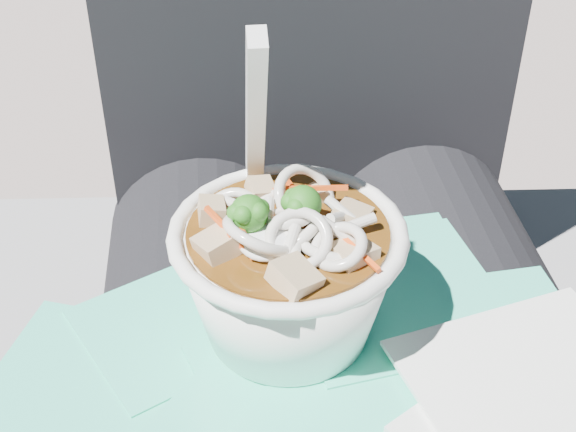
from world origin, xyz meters
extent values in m
cylinder|color=black|center=(0.10, 0.00, 0.55)|extent=(0.16, 0.48, 0.16)
cube|color=#31CEA7|center=(0.02, 0.06, 0.64)|extent=(0.14, 0.14, 0.00)
cube|color=#31CEA7|center=(0.07, 0.00, 0.64)|extent=(0.14, 0.11, 0.00)
cube|color=#31CEA7|center=(-0.15, -0.05, 0.64)|extent=(0.21, 0.20, 0.00)
cube|color=#31CEA7|center=(-0.11, 0.03, 0.64)|extent=(0.16, 0.15, 0.00)
cube|color=#31CEA7|center=(0.03, -0.07, 0.64)|extent=(0.20, 0.17, 0.00)
cube|color=#31CEA7|center=(-0.01, -0.05, 0.64)|extent=(0.20, 0.20, 0.00)
cube|color=#31CEA7|center=(0.02, -0.04, 0.64)|extent=(0.15, 0.15, 0.00)
cube|color=#31CEA7|center=(0.00, -0.05, 0.65)|extent=(0.27, 0.27, 0.00)
cube|color=#31CEA7|center=(0.01, -0.08, 0.65)|extent=(0.22, 0.21, 0.00)
cube|color=#31CEA7|center=(0.03, 0.03, 0.65)|extent=(0.15, 0.15, 0.00)
cube|color=white|center=(0.09, -0.07, 0.66)|extent=(0.16, 0.16, 0.00)
torus|color=white|center=(-0.05, 0.00, 0.72)|extent=(0.13, 0.13, 0.01)
cylinder|color=#47280A|center=(-0.05, 0.00, 0.72)|extent=(0.11, 0.11, 0.01)
torus|color=silver|center=(-0.04, 0.00, 0.72)|extent=(0.05, 0.04, 0.03)
torus|color=silver|center=(-0.03, 0.03, 0.73)|extent=(0.05, 0.04, 0.04)
torus|color=silver|center=(-0.06, -0.01, 0.73)|extent=(0.06, 0.06, 0.03)
torus|color=silver|center=(-0.05, 0.02, 0.72)|extent=(0.05, 0.05, 0.02)
torus|color=silver|center=(-0.04, -0.02, 0.73)|extent=(0.05, 0.04, 0.03)
torus|color=silver|center=(-0.04, 0.00, 0.73)|extent=(0.04, 0.04, 0.02)
torus|color=silver|center=(-0.02, -0.02, 0.73)|extent=(0.03, 0.03, 0.02)
torus|color=silver|center=(-0.04, 0.00, 0.72)|extent=(0.03, 0.04, 0.04)
torus|color=silver|center=(-0.03, -0.02, 0.72)|extent=(0.04, 0.05, 0.03)
torus|color=silver|center=(-0.02, -0.01, 0.72)|extent=(0.05, 0.05, 0.02)
torus|color=silver|center=(-0.08, 0.02, 0.72)|extent=(0.04, 0.04, 0.03)
cylinder|color=silver|center=(-0.05, -0.02, 0.73)|extent=(0.02, 0.02, 0.02)
cylinder|color=silver|center=(-0.07, 0.02, 0.73)|extent=(0.02, 0.03, 0.01)
cylinder|color=silver|center=(-0.06, 0.00, 0.73)|extent=(0.01, 0.03, 0.01)
cylinder|color=silver|center=(-0.02, -0.01, 0.73)|extent=(0.03, 0.02, 0.02)
cylinder|color=silver|center=(-0.01, -0.01, 0.73)|extent=(0.03, 0.01, 0.01)
cylinder|color=silver|center=(-0.01, 0.01, 0.73)|extent=(0.02, 0.02, 0.01)
cylinder|color=silver|center=(-0.02, 0.00, 0.73)|extent=(0.02, 0.02, 0.02)
cylinder|color=#659347|center=(-0.04, 0.00, 0.73)|extent=(0.01, 0.01, 0.01)
sphere|color=#185B14|center=(-0.04, 0.00, 0.74)|extent=(0.02, 0.02, 0.02)
sphere|color=#185B14|center=(-0.04, 0.00, 0.74)|extent=(0.01, 0.01, 0.01)
sphere|color=#185B14|center=(-0.04, 0.00, 0.74)|extent=(0.01, 0.01, 0.01)
sphere|color=#185B14|center=(-0.04, 0.01, 0.74)|extent=(0.01, 0.01, 0.01)
sphere|color=#185B14|center=(-0.04, 0.01, 0.74)|extent=(0.01, 0.01, 0.01)
cylinder|color=#659347|center=(-0.07, 0.00, 0.73)|extent=(0.01, 0.01, 0.01)
sphere|color=#185B14|center=(-0.07, 0.00, 0.74)|extent=(0.02, 0.02, 0.02)
sphere|color=#185B14|center=(-0.07, -0.01, 0.74)|extent=(0.01, 0.01, 0.01)
sphere|color=#185B14|center=(-0.07, 0.00, 0.74)|extent=(0.01, 0.01, 0.01)
sphere|color=#185B14|center=(-0.06, 0.00, 0.74)|extent=(0.01, 0.01, 0.01)
sphere|color=#185B14|center=(-0.06, -0.01, 0.74)|extent=(0.01, 0.01, 0.01)
cube|color=#E84A13|center=(-0.04, 0.01, 0.73)|extent=(0.01, 0.04, 0.00)
cube|color=#E84A13|center=(-0.04, 0.02, 0.73)|extent=(0.01, 0.04, 0.01)
cube|color=#E84A13|center=(-0.03, 0.03, 0.74)|extent=(0.04, 0.01, 0.01)
cube|color=#E84A13|center=(-0.06, 0.01, 0.73)|extent=(0.03, 0.02, 0.00)
cube|color=#E84A13|center=(-0.04, 0.02, 0.73)|extent=(0.01, 0.03, 0.00)
cube|color=#E84A13|center=(-0.06, 0.00, 0.73)|extent=(0.04, 0.03, 0.01)
cube|color=#E84A13|center=(-0.08, -0.01, 0.73)|extent=(0.03, 0.03, 0.02)
cube|color=#E84A13|center=(-0.01, -0.02, 0.73)|extent=(0.02, 0.04, 0.00)
cube|color=#E84A13|center=(-0.03, 0.03, 0.73)|extent=(0.02, 0.04, 0.01)
cube|color=#E84A13|center=(-0.03, 0.01, 0.73)|extent=(0.03, 0.04, 0.01)
cube|color=tan|center=(-0.01, 0.01, 0.73)|extent=(0.03, 0.03, 0.02)
cube|color=tan|center=(-0.03, 0.03, 0.72)|extent=(0.02, 0.02, 0.01)
cube|color=tan|center=(-0.06, 0.04, 0.73)|extent=(0.02, 0.02, 0.01)
cube|color=tan|center=(-0.09, 0.02, 0.73)|extent=(0.02, 0.02, 0.02)
cube|color=tan|center=(-0.09, -0.01, 0.73)|extent=(0.03, 0.03, 0.02)
cube|color=tan|center=(-0.05, -0.04, 0.73)|extent=(0.03, 0.03, 0.02)
cube|color=tan|center=(-0.01, -0.02, 0.73)|extent=(0.03, 0.03, 0.02)
ellipsoid|color=white|center=(-0.06, -0.01, 0.73)|extent=(0.03, 0.04, 0.01)
cube|color=white|center=(-0.06, 0.04, 0.78)|extent=(0.01, 0.07, 0.12)
camera|label=1|loc=(-0.08, -0.35, 0.99)|focal=50.00mm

